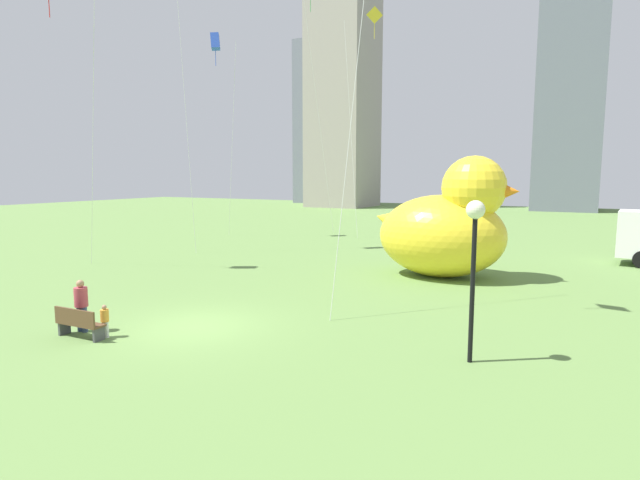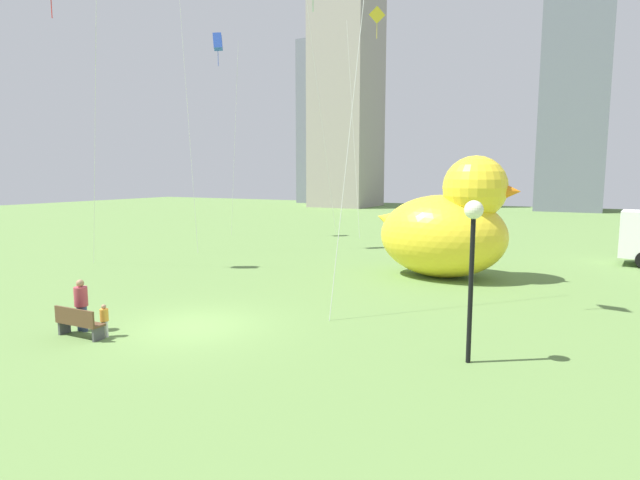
{
  "view_description": "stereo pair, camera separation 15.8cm",
  "coord_description": "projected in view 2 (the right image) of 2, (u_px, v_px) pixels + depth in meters",
  "views": [
    {
      "loc": [
        10.66,
        -11.88,
        4.72
      ],
      "look_at": [
        2.05,
        4.59,
        2.34
      ],
      "focal_mm": 28.64,
      "sensor_mm": 36.0,
      "label": 1
    },
    {
      "loc": [
        10.79,
        -11.81,
        4.72
      ],
      "look_at": [
        2.05,
        4.59,
        2.34
      ],
      "focal_mm": 28.64,
      "sensor_mm": 36.0,
      "label": 2
    }
  ],
  "objects": [
    {
      "name": "ground_plane",
      "position": [
        194.0,
        326.0,
        15.98
      ],
      "size": [
        140.0,
        140.0,
        0.0
      ],
      "primitive_type": "plane",
      "color": "#628744"
    },
    {
      "name": "park_bench",
      "position": [
        78.0,
        322.0,
        14.82
      ],
      "size": [
        1.61,
        0.49,
        0.9
      ],
      "color": "brown",
      "rests_on": "ground"
    },
    {
      "name": "person_adult",
      "position": [
        81.0,
        303.0,
        15.42
      ],
      "size": [
        0.39,
        0.39,
        1.59
      ],
      "color": "#38476B",
      "rests_on": "ground"
    },
    {
      "name": "person_child",
      "position": [
        104.0,
        319.0,
        14.9
      ],
      "size": [
        0.24,
        0.24,
        0.97
      ],
      "color": "silver",
      "rests_on": "ground"
    },
    {
      "name": "giant_inflatable_duck",
      "position": [
        448.0,
        226.0,
        23.42
      ],
      "size": [
        6.72,
        4.31,
        5.57
      ],
      "color": "yellow",
      "rests_on": "ground"
    },
    {
      "name": "lamppost",
      "position": [
        473.0,
        238.0,
        12.52
      ],
      "size": [
        0.46,
        0.46,
        4.11
      ],
      "color": "black",
      "rests_on": "ground"
    },
    {
      "name": "city_skyline",
      "position": [
        478.0,
        87.0,
        70.26
      ],
      "size": [
        63.66,
        17.05,
        39.72
      ],
      "color": "slate",
      "rests_on": "ground"
    },
    {
      "name": "kite_yellow",
      "position": [
        374.0,
        29.0,
        38.16
      ],
      "size": [
        3.1,
        2.99,
        17.23
      ],
      "color": "silver",
      "rests_on": "ground"
    },
    {
      "name": "kite_blue",
      "position": [
        218.0,
        43.0,
        36.9
      ],
      "size": [
        2.07,
        2.05,
        14.89
      ],
      "color": "silver",
      "rests_on": "ground"
    }
  ]
}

